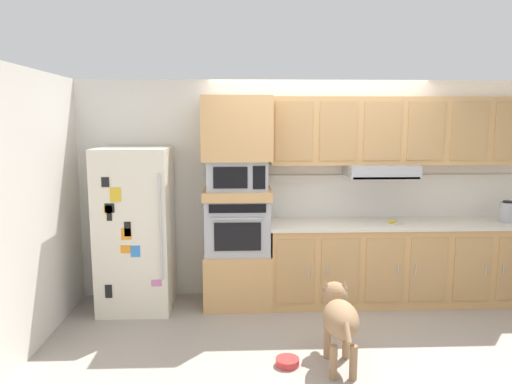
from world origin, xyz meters
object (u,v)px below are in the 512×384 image
Objects in this scene: refrigerator at (136,229)px; microwave at (237,175)px; electric_kettle at (507,212)px; built_in_oven at (238,225)px; dog at (339,315)px; dog_food_bowl at (287,362)px; screwdriver at (393,222)px.

microwave is at bearing 3.52° from refrigerator.
electric_kettle is (4.11, 0.02, 0.15)m from refrigerator.
refrigerator is 1.25m from microwave.
dog is at bearing -58.63° from built_in_oven.
electric_kettle is 3.10m from dog_food_bowl.
dog_food_bowl is at bearing -73.63° from microwave.
built_in_oven is (1.10, 0.07, 0.02)m from refrigerator.
electric_kettle reaches higher than dog_food_bowl.
screwdriver is at bearing -2.05° from microwave.
electric_kettle is (1.29, 0.01, 0.10)m from screwdriver.
dog_food_bowl is at bearing -41.46° from refrigerator.
dog is at bearing 2.36° from dog_food_bowl.
refrigerator is 1.10m from built_in_oven.
refrigerator is 10.76× the size of screwdriver.
electric_kettle is at bearing -0.90° from microwave.
built_in_oven is 0.56m from microwave.
electric_kettle is at bearing 0.29° from refrigerator.
screwdriver is 0.68× the size of electric_kettle.
microwave is at bearing 179.10° from electric_kettle.
electric_kettle reaches higher than screwdriver.
microwave reaches higher than electric_kettle.
built_in_oven reaches higher than screwdriver.
microwave is 2.68× the size of electric_kettle.
built_in_oven reaches higher than electric_kettle.
built_in_oven is at bearing 106.37° from dog_food_bowl.
screwdriver reaches higher than dog_food_bowl.
screwdriver is at bearing -179.37° from electric_kettle.
microwave reaches higher than screwdriver.
built_in_oven is 0.75× the size of dog.
microwave is 3.94× the size of screwdriver.
electric_kettle is (3.01, -0.05, -0.43)m from microwave.
microwave is 3.04m from electric_kettle.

